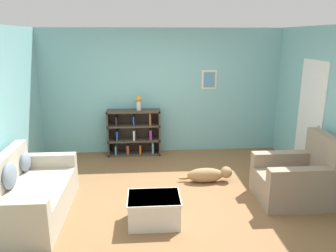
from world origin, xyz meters
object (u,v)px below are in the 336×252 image
object	(u,v)px
couch	(27,195)
coffee_table	(154,209)
bookshelf	(134,133)
dog	(209,175)
vase	(139,102)
recliner_chair	(298,179)

from	to	relation	value
couch	coffee_table	size ratio (longest dim) A/B	2.46
couch	coffee_table	world-z (taller)	couch
bookshelf	dog	bearing A→B (deg)	-49.20
coffee_table	vase	bearing A→B (deg)	94.54
couch	dog	world-z (taller)	couch
bookshelf	coffee_table	world-z (taller)	bookshelf
recliner_chair	vase	size ratio (longest dim) A/B	3.60
couch	dog	distance (m)	2.88
bookshelf	couch	bearing A→B (deg)	-120.52
vase	couch	bearing A→B (deg)	-122.58
dog	vase	bearing A→B (deg)	128.91
recliner_chair	vase	xyz separation A→B (m)	(-2.40, 2.23, 0.78)
recliner_chair	dog	world-z (taller)	recliner_chair
dog	vase	size ratio (longest dim) A/B	3.13
coffee_table	dog	world-z (taller)	coffee_table
bookshelf	recliner_chair	bearing A→B (deg)	-41.95
couch	coffee_table	distance (m)	1.77
coffee_table	recliner_chair	bearing A→B (deg)	12.22
dog	couch	bearing A→B (deg)	-161.65
recliner_chair	dog	bearing A→B (deg)	148.27
bookshelf	dog	world-z (taller)	bookshelf
recliner_chair	vase	bearing A→B (deg)	137.15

